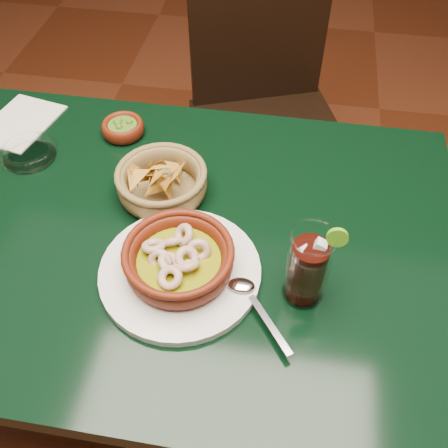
% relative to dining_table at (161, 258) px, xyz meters
% --- Properties ---
extents(ground, '(7.00, 7.00, 0.00)m').
position_rel_dining_table_xyz_m(ground, '(0.00, 0.00, -0.65)').
color(ground, '#471C0C').
rests_on(ground, ground).
extents(dining_table, '(1.20, 0.80, 0.75)m').
position_rel_dining_table_xyz_m(dining_table, '(0.00, 0.00, 0.00)').
color(dining_table, black).
rests_on(dining_table, ground).
extents(dining_chair, '(0.58, 0.58, 0.98)m').
position_rel_dining_table_xyz_m(dining_chair, '(0.15, 0.71, -0.11)').
color(dining_chair, black).
rests_on(dining_chair, ground).
extents(shrimp_plate, '(0.36, 0.29, 0.08)m').
position_rel_dining_table_xyz_m(shrimp_plate, '(0.07, -0.10, 0.13)').
color(shrimp_plate, silver).
rests_on(shrimp_plate, dining_table).
extents(chip_basket, '(0.22, 0.22, 0.12)m').
position_rel_dining_table_xyz_m(chip_basket, '(-0.01, 0.09, 0.13)').
color(chip_basket, olive).
rests_on(chip_basket, dining_table).
extents(guacamole_ramekin, '(0.12, 0.12, 0.04)m').
position_rel_dining_table_xyz_m(guacamole_ramekin, '(-0.15, 0.27, 0.12)').
color(guacamole_ramekin, '#4F1608').
rests_on(guacamole_ramekin, dining_table).
extents(cola_drink, '(0.16, 0.16, 0.18)m').
position_rel_dining_table_xyz_m(cola_drink, '(0.29, -0.11, 0.18)').
color(cola_drink, white).
rests_on(cola_drink, dining_table).
extents(glass_ashtray, '(0.14, 0.14, 0.03)m').
position_rel_dining_table_xyz_m(glass_ashtray, '(-0.33, 0.16, 0.11)').
color(glass_ashtray, white).
rests_on(glass_ashtray, dining_table).
extents(paper_menu, '(0.18, 0.22, 0.00)m').
position_rel_dining_table_xyz_m(paper_menu, '(-0.41, 0.27, 0.10)').
color(paper_menu, beige).
rests_on(paper_menu, dining_table).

